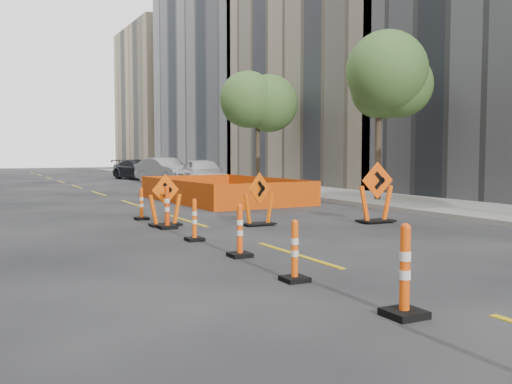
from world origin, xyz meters
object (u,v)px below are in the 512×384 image
channelizer_6 (167,207)px  chevron_sign_center (259,199)px  channelizer_7 (141,204)px  parked_car_mid (165,170)px  parked_car_near (202,173)px  chevron_sign_left (165,200)px  chevron_sign_right (376,192)px  channelizer_4 (240,230)px  channelizer_5 (194,220)px  parked_car_far (138,169)px  channelizer_2 (405,270)px  channelizer_3 (295,251)px

channelizer_6 → chevron_sign_center: size_ratio=0.78×
channelizer_7 → parked_car_mid: 19.67m
parked_car_near → parked_car_mid: bearing=99.5°
chevron_sign_left → chevron_sign_right: chevron_sign_right is taller
channelizer_4 → chevron_sign_right: 6.27m
chevron_sign_right → channelizer_5: bearing=-170.1°
chevron_sign_left → parked_car_far: size_ratio=0.28×
channelizer_2 → channelizer_5: channelizer_2 is taller
channelizer_7 → parked_car_far: bearing=74.9°
chevron_sign_center → parked_car_near: size_ratio=0.29×
channelizer_7 → parked_car_near: 14.47m
channelizer_5 → channelizer_4: bearing=-88.4°
channelizer_4 → parked_car_near: bearing=70.3°
channelizer_6 → chevron_sign_center: bearing=-11.6°
channelizer_3 → channelizer_5: bearing=89.2°
chevron_sign_left → chevron_sign_center: 2.46m
channelizer_7 → channelizer_3: bearing=-90.7°
channelizer_4 → channelizer_5: bearing=91.6°
chevron_sign_center → channelizer_2: bearing=-129.8°
channelizer_6 → parked_car_mid: parked_car_mid is taller
channelizer_4 → chevron_sign_center: size_ratio=0.70×
channelizer_2 → channelizer_3: channelizer_2 is taller
channelizer_4 → channelizer_6: 4.36m
chevron_sign_left → parked_car_far: parked_car_far is taller
channelizer_5 → chevron_sign_right: chevron_sign_right is taller
chevron_sign_center → parked_car_mid: size_ratio=0.29×
channelizer_3 → chevron_sign_center: size_ratio=0.67×
chevron_sign_left → parked_car_far: bearing=61.0°
channelizer_2 → chevron_sign_left: (0.09, 9.26, 0.12)m
channelizer_7 → parked_car_near: parked_car_near is taller
parked_car_near → parked_car_mid: size_ratio=1.00×
channelizer_4 → parked_car_far: size_ratio=0.20×
channelizer_2 → channelizer_5: bearing=91.1°
chevron_sign_right → parked_car_mid: chevron_sign_right is taller
chevron_sign_center → parked_car_mid: 21.59m
parked_car_near → parked_car_mid: parked_car_near is taller
channelizer_5 → channelizer_7: 4.36m
channelizer_5 → channelizer_7: channelizer_5 is taller
channelizer_5 → channelizer_6: bearing=87.5°
channelizer_4 → parked_car_far: parked_car_far is taller
channelizer_7 → channelizer_6: bearing=-88.6°
channelizer_4 → chevron_sign_right: size_ratio=0.59×
channelizer_2 → channelizer_6: bearing=90.2°
channelizer_7 → chevron_sign_right: bearing=-33.0°
parked_car_near → parked_car_mid: (-0.24, 5.80, -0.03)m
channelizer_7 → channelizer_4: bearing=-89.8°
channelizer_5 → chevron_sign_center: 2.99m
chevron_sign_center → parked_car_far: 26.93m
parked_car_mid → channelizer_7: bearing=-123.6°
channelizer_2 → chevron_sign_right: bearing=53.2°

